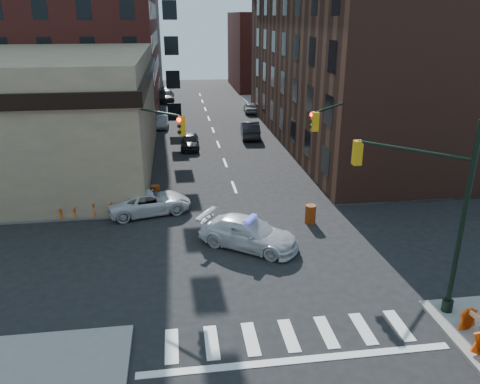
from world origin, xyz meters
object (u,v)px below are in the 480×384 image
object	(u,v)px
parked_car_enear	(250,129)
pedestrian_b	(79,193)
parked_car_wnear	(190,141)
barricade_se_a	(477,326)
parked_car_wfar	(161,122)
barrel_bank	(156,193)
barricade_nw_a	(104,207)
pickup	(149,202)
barrel_road	(310,214)
police_car	(249,233)
pedestrian_a	(90,191)

from	to	relation	value
parked_car_enear	pedestrian_b	size ratio (longest dim) A/B	2.75
parked_car_wnear	pedestrian_b	distance (m)	15.42
pedestrian_b	barricade_se_a	size ratio (longest dim) A/B	1.49
pedestrian_b	parked_car_enear	bearing A→B (deg)	44.95
parked_car_wfar	barrel_bank	xyz separation A→B (m)	(0.00, -21.95, -0.11)
parked_car_wfar	pedestrian_b	world-z (taller)	pedestrian_b
parked_car_enear	barricade_nw_a	bearing A→B (deg)	61.94
pickup	parked_car_enear	size ratio (longest dim) A/B	1.02
parked_car_wfar	barrel_road	size ratio (longest dim) A/B	3.47
barrel_road	barricade_se_a	xyz separation A→B (m)	(3.25, -11.28, 0.04)
police_car	pedestrian_b	bearing A→B (deg)	90.17
pedestrian_b	barrel_bank	size ratio (longest dim) A/B	1.70
pedestrian_a	police_car	bearing A→B (deg)	3.55
police_car	pedestrian_a	world-z (taller)	pedestrian_a
parked_car_enear	barrel_road	bearing A→B (deg)	95.66
police_car	pedestrian_b	xyz separation A→B (m)	(-9.81, 6.64, 0.27)
barrel_road	barricade_se_a	world-z (taller)	barrel_road
barrel_road	barrel_bank	xyz separation A→B (m)	(-9.21, 4.88, -0.03)
barrel_bank	police_car	bearing A→B (deg)	-55.39
barrel_road	barricade_se_a	size ratio (longest dim) A/B	0.93
police_car	barricade_nw_a	xyz separation A→B (m)	(-8.15, 5.10, -0.12)
parked_car_wnear	pedestrian_a	world-z (taller)	pedestrian_a
barrel_road	pedestrian_b	bearing A→B (deg)	163.50
parked_car_wnear	pedestrian_b	world-z (taller)	pedestrian_b
police_car	barrel_road	distance (m)	4.82
parked_car_enear	barricade_nw_a	size ratio (longest dim) A/B	3.62
parked_car_wfar	pedestrian_b	distance (m)	23.19
pedestrian_a	barricade_nw_a	xyz separation A→B (m)	(1.04, -1.69, -0.47)
pickup	parked_car_wfar	world-z (taller)	pickup
parked_car_enear	barricade_se_a	bearing A→B (deg)	101.14
pickup	pedestrian_a	distance (m)	4.07
parked_car_wnear	parked_car_enear	world-z (taller)	parked_car_enear
barrel_road	barricade_se_a	bearing A→B (deg)	-73.93
parked_car_wnear	barrel_bank	world-z (taller)	parked_car_wnear
pickup	barricade_nw_a	xyz separation A→B (m)	(-2.75, -0.26, -0.04)
parked_car_enear	pedestrian_a	bearing A→B (deg)	57.12
parked_car_wfar	pedestrian_b	xyz separation A→B (m)	(-4.70, -22.71, 0.41)
pedestrian_b	barricade_se_a	bearing A→B (deg)	-48.08
police_car	pedestrian_b	world-z (taller)	pedestrian_b
parked_car_wnear	pedestrian_a	distance (m)	15.00
parked_car_wfar	barrel_road	xyz separation A→B (m)	(9.21, -26.83, -0.08)
parked_car_enear	barricade_se_a	size ratio (longest dim) A/B	4.12
pedestrian_b	barrel_bank	distance (m)	4.79
barrel_road	barricade_nw_a	size ratio (longest dim) A/B	0.82
parked_car_wnear	barricade_nw_a	world-z (taller)	parked_car_wnear
pickup	pedestrian_b	bearing A→B (deg)	60.09
pickup	barricade_se_a	bearing A→B (deg)	-151.55
parked_car_wfar	parked_car_enear	xyz separation A→B (m)	(8.94, -5.77, 0.18)
pedestrian_b	barricade_se_a	distance (m)	23.06
parked_car_wnear	pickup	bearing A→B (deg)	-98.85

